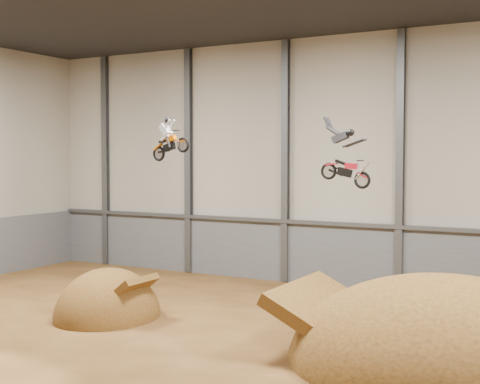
# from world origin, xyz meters

# --- Properties ---
(floor) EXTENTS (40.00, 40.00, 0.00)m
(floor) POSITION_xyz_m (0.00, 0.00, 0.00)
(floor) COLOR #452A12
(floor) RESTS_ON ground
(back_wall) EXTENTS (40.00, 0.10, 14.00)m
(back_wall) POSITION_xyz_m (0.00, 15.00, 7.00)
(back_wall) COLOR #9F9A8D
(back_wall) RESTS_ON ground
(lower_band_back) EXTENTS (39.80, 0.18, 3.50)m
(lower_band_back) POSITION_xyz_m (0.00, 14.90, 1.75)
(lower_band_back) COLOR #57595F
(lower_band_back) RESTS_ON ground
(steel_rail) EXTENTS (39.80, 0.35, 0.20)m
(steel_rail) POSITION_xyz_m (0.00, 14.75, 3.55)
(steel_rail) COLOR #47494F
(steel_rail) RESTS_ON lower_band_back
(steel_column_0) EXTENTS (0.40, 0.36, 13.90)m
(steel_column_0) POSITION_xyz_m (-16.67, 14.80, 7.00)
(steel_column_0) COLOR #47494F
(steel_column_0) RESTS_ON ground
(steel_column_1) EXTENTS (0.40, 0.36, 13.90)m
(steel_column_1) POSITION_xyz_m (-10.00, 14.80, 7.00)
(steel_column_1) COLOR #47494F
(steel_column_1) RESTS_ON ground
(steel_column_2) EXTENTS (0.40, 0.36, 13.90)m
(steel_column_2) POSITION_xyz_m (-3.33, 14.80, 7.00)
(steel_column_2) COLOR #47494F
(steel_column_2) RESTS_ON ground
(steel_column_3) EXTENTS (0.40, 0.36, 13.90)m
(steel_column_3) POSITION_xyz_m (3.33, 14.80, 7.00)
(steel_column_3) COLOR #47494F
(steel_column_3) RESTS_ON ground
(takeoff_ramp) EXTENTS (4.51, 5.20, 4.51)m
(takeoff_ramp) POSITION_xyz_m (-6.67, 3.07, 0.00)
(takeoff_ramp) COLOR #422910
(takeoff_ramp) RESTS_ON ground
(landing_ramp) EXTENTS (11.04, 9.77, 6.37)m
(landing_ramp) POSITION_xyz_m (8.20, 3.17, 0.00)
(landing_ramp) COLOR #422910
(landing_ramp) RESTS_ON ground
(fmx_rider_a) EXTENTS (2.49, 1.02, 2.28)m
(fmx_rider_a) POSITION_xyz_m (-3.06, 3.03, 8.18)
(fmx_rider_a) COLOR #D65F00
(fmx_rider_b) EXTENTS (3.20, 0.93, 2.87)m
(fmx_rider_b) POSITION_xyz_m (4.21, 3.85, 7.40)
(fmx_rider_b) COLOR #AA1521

